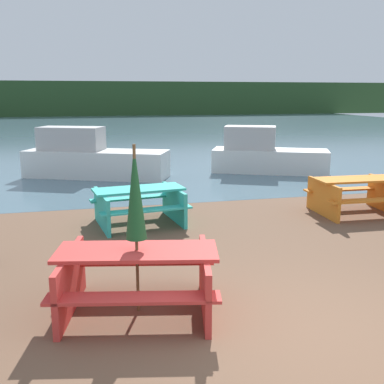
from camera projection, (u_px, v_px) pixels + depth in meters
The scene contains 9 objects.
ground_plane at pixel (325, 343), 4.71m from camera, with size 60.00×60.00×0.00m, color brown.
water at pixel (116, 128), 34.48m from camera, with size 60.00×50.00×0.00m.
far_treeline at pixel (104, 99), 53.06m from camera, with size 80.00×1.60×4.00m.
picnic_table_red at pixel (138, 274), 5.32m from camera, with size 2.12×1.73×0.77m.
picnic_table_orange at pixel (356, 192), 9.73m from camera, with size 1.85×1.44×0.78m.
picnic_table_teal at pixel (139, 202), 8.91m from camera, with size 1.93×1.61×0.74m.
umbrella_darkgreen at pixel (135, 194), 5.11m from camera, with size 0.25×0.25×2.01m.
boat at pixel (265, 155), 14.89m from camera, with size 3.92×2.67×1.51m.
boat_second at pixel (91, 159), 13.99m from camera, with size 4.57×2.91×1.55m.
Camera 1 is at (-2.34, -3.83, 2.56)m, focal length 42.00 mm.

